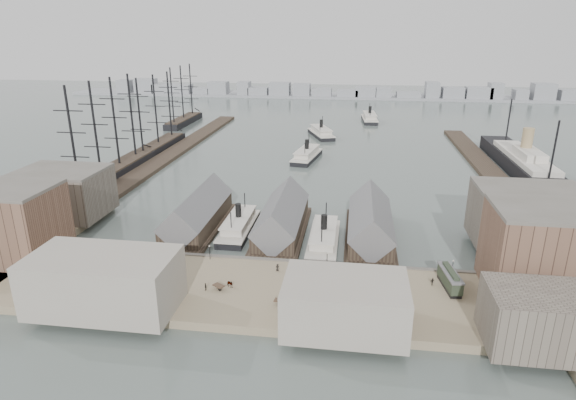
# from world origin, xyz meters

# --- Properties ---
(ground) EXTENTS (900.00, 900.00, 0.00)m
(ground) POSITION_xyz_m (0.00, 0.00, 0.00)
(ground) COLOR #4B5753
(ground) RESTS_ON ground
(quay) EXTENTS (180.00, 30.00, 2.00)m
(quay) POSITION_xyz_m (0.00, -20.00, 1.00)
(quay) COLOR #817256
(quay) RESTS_ON ground
(seawall) EXTENTS (180.00, 1.20, 2.30)m
(seawall) POSITION_xyz_m (0.00, -5.20, 1.15)
(seawall) COLOR #59544C
(seawall) RESTS_ON ground
(west_wharf) EXTENTS (10.00, 220.00, 1.60)m
(west_wharf) POSITION_xyz_m (-68.00, 100.00, 0.80)
(west_wharf) COLOR #2D231C
(west_wharf) RESTS_ON ground
(east_wharf) EXTENTS (10.00, 180.00, 1.60)m
(east_wharf) POSITION_xyz_m (78.00, 90.00, 0.80)
(east_wharf) COLOR #2D231C
(east_wharf) RESTS_ON ground
(ferry_shed_west) EXTENTS (14.00, 42.00, 12.60)m
(ferry_shed_west) POSITION_xyz_m (-26.00, 16.88, 4.64)
(ferry_shed_west) COLOR #2D231C
(ferry_shed_west) RESTS_ON ground
(ferry_shed_center) EXTENTS (14.00, 42.00, 12.60)m
(ferry_shed_center) POSITION_xyz_m (0.00, 16.88, 4.64)
(ferry_shed_center) COLOR #2D231C
(ferry_shed_center) RESTS_ON ground
(ferry_shed_east) EXTENTS (14.00, 42.00, 12.60)m
(ferry_shed_east) POSITION_xyz_m (26.00, 16.88, 4.64)
(ferry_shed_east) COLOR #2D231C
(ferry_shed_east) RESTS_ON ground
(warehouse_west_back) EXTENTS (26.00, 20.00, 14.00)m
(warehouse_west_back) POSITION_xyz_m (-70.00, 18.00, 9.00)
(warehouse_west_back) COLOR #60564C
(warehouse_west_back) RESTS_ON west_land
(warehouse_east_front) EXTENTS (30.00, 18.00, 19.00)m
(warehouse_east_front) POSITION_xyz_m (66.00, -12.00, 11.50)
(warehouse_east_front) COLOR brown
(warehouse_east_front) RESTS_ON east_land
(warehouse_east_back) EXTENTS (28.00, 20.00, 15.00)m
(warehouse_east_back) POSITION_xyz_m (68.00, 15.00, 9.50)
(warehouse_east_back) COLOR #60564C
(warehouse_east_back) RESTS_ON east_land
(street_bldg_center) EXTENTS (24.00, 16.00, 10.00)m
(street_bldg_center) POSITION_xyz_m (20.00, -32.00, 7.00)
(street_bldg_center) COLOR gray
(street_bldg_center) RESTS_ON quay
(street_bldg_west) EXTENTS (30.00, 16.00, 12.00)m
(street_bldg_west) POSITION_xyz_m (-30.00, -32.00, 8.00)
(street_bldg_west) COLOR gray
(street_bldg_west) RESTS_ON quay
(street_bldg_east) EXTENTS (18.00, 14.00, 11.00)m
(street_bldg_east) POSITION_xyz_m (55.00, -33.00, 7.50)
(street_bldg_east) COLOR #60564C
(street_bldg_east) RESTS_ON quay
(lamp_post_far_w) EXTENTS (0.44, 0.44, 3.92)m
(lamp_post_far_w) POSITION_xyz_m (-45.00, -7.00, 4.71)
(lamp_post_far_w) COLOR black
(lamp_post_far_w) RESTS_ON quay
(lamp_post_near_w) EXTENTS (0.44, 0.44, 3.92)m
(lamp_post_near_w) POSITION_xyz_m (-15.00, -7.00, 4.71)
(lamp_post_near_w) COLOR black
(lamp_post_near_w) RESTS_ON quay
(lamp_post_near_e) EXTENTS (0.44, 0.44, 3.92)m
(lamp_post_near_e) POSITION_xyz_m (15.00, -7.00, 4.71)
(lamp_post_near_e) COLOR black
(lamp_post_near_e) RESTS_ON quay
(lamp_post_far_e) EXTENTS (0.44, 0.44, 3.92)m
(lamp_post_far_e) POSITION_xyz_m (45.00, -7.00, 4.71)
(lamp_post_far_e) COLOR black
(lamp_post_far_e) RESTS_ON quay
(far_shore) EXTENTS (500.00, 40.00, 15.72)m
(far_shore) POSITION_xyz_m (-2.07, 334.14, 3.91)
(far_shore) COLOR gray
(far_shore) RESTS_ON ground
(ferry_docked_west) EXTENTS (8.03, 26.77, 9.56)m
(ferry_docked_west) POSITION_xyz_m (-13.00, 16.02, 2.24)
(ferry_docked_west) COLOR black
(ferry_docked_west) RESTS_ON ground
(ferry_docked_east) EXTENTS (8.18, 27.27, 9.74)m
(ferry_docked_east) POSITION_xyz_m (13.00, 9.97, 2.28)
(ferry_docked_east) COLOR black
(ferry_docked_east) RESTS_ON ground
(ferry_open_near) EXTENTS (13.07, 29.67, 10.24)m
(ferry_open_near) POSITION_xyz_m (-1.67, 105.26, 2.40)
(ferry_open_near) COLOR black
(ferry_open_near) RESTS_ON ground
(ferry_open_mid) EXTENTS (18.25, 30.20, 10.35)m
(ferry_open_mid) POSITION_xyz_m (1.00, 159.03, 2.43)
(ferry_open_mid) COLOR black
(ferry_open_mid) RESTS_ON ground
(ferry_open_far) EXTENTS (11.15, 30.98, 10.87)m
(ferry_open_far) POSITION_xyz_m (29.56, 212.47, 2.55)
(ferry_open_far) COLOR black
(ferry_open_far) RESTS_ON ground
(sailing_ship_near) EXTENTS (9.77, 67.32, 40.18)m
(sailing_ship_near) POSITION_xyz_m (-77.95, 63.00, 2.95)
(sailing_ship_near) COLOR black
(sailing_ship_near) RESTS_ON ground
(sailing_ship_mid) EXTENTS (9.16, 52.90, 37.64)m
(sailing_ship_mid) POSITION_xyz_m (-78.28, 113.69, 2.70)
(sailing_ship_mid) COLOR black
(sailing_ship_mid) RESTS_ON ground
(sailing_ship_far) EXTENTS (9.01, 50.04, 37.03)m
(sailing_ship_far) POSITION_xyz_m (-91.06, 186.94, 2.67)
(sailing_ship_far) COLOR black
(sailing_ship_far) RESTS_ON ground
(ocean_steamer) EXTENTS (13.26, 96.91, 19.38)m
(ocean_steamer) POSITION_xyz_m (92.00, 95.43, 4.17)
(ocean_steamer) COLOR black
(ocean_steamer) RESTS_ON ground
(tram) EXTENTS (4.37, 11.30, 3.92)m
(tram) POSITION_xyz_m (43.29, -13.37, 4.01)
(tram) COLOR black
(tram) RESTS_ON quay
(horse_cart_left) EXTENTS (4.46, 4.08, 1.64)m
(horse_cart_left) POSITION_xyz_m (-33.70, -14.34, 2.83)
(horse_cart_left) COLOR black
(horse_cart_left) RESTS_ON quay
(horse_cart_center) EXTENTS (4.79, 3.63, 1.68)m
(horse_cart_center) POSITION_xyz_m (-6.99, -20.64, 2.84)
(horse_cart_center) COLOR black
(horse_cart_center) RESTS_ON quay
(horse_cart_right) EXTENTS (4.74, 2.14, 1.58)m
(horse_cart_right) POSITION_xyz_m (8.14, -25.78, 2.80)
(horse_cart_right) COLOR black
(horse_cart_right) RESTS_ON quay
(pedestrian_0) EXTENTS (0.73, 0.60, 1.79)m
(pedestrian_0) POSITION_xyz_m (-41.84, -15.72, 2.89)
(pedestrian_0) COLOR black
(pedestrian_0) RESTS_ON quay
(pedestrian_1) EXTENTS (0.78, 0.94, 1.76)m
(pedestrian_1) POSITION_xyz_m (-32.66, -21.59, 2.88)
(pedestrian_1) COLOR black
(pedestrian_1) RESTS_ON quay
(pedestrian_2) EXTENTS (1.24, 0.90, 1.72)m
(pedestrian_2) POSITION_xyz_m (-24.17, -8.67, 2.86)
(pedestrian_2) COLOR black
(pedestrian_2) RESTS_ON quay
(pedestrian_3) EXTENTS (0.46, 1.06, 1.78)m
(pedestrian_3) POSITION_xyz_m (-11.39, -22.33, 2.89)
(pedestrian_3) COLOR black
(pedestrian_3) RESTS_ON quay
(pedestrian_4) EXTENTS (0.98, 0.74, 1.82)m
(pedestrian_4) POSITION_xyz_m (3.18, -10.89, 2.91)
(pedestrian_4) COLOR black
(pedestrian_4) RESTS_ON quay
(pedestrian_5) EXTENTS (0.73, 0.68, 1.61)m
(pedestrian_5) POSITION_xyz_m (10.15, -17.04, 2.81)
(pedestrian_5) COLOR black
(pedestrian_5) RESTS_ON quay
(pedestrian_6) EXTENTS (0.88, 1.00, 1.72)m
(pedestrian_6) POSITION_xyz_m (15.12, -11.26, 2.86)
(pedestrian_6) COLOR black
(pedestrian_6) RESTS_ON quay
(pedestrian_7) EXTENTS (1.34, 1.22, 1.80)m
(pedestrian_7) POSITION_xyz_m (28.71, -21.68, 2.90)
(pedestrian_7) COLOR black
(pedestrian_7) RESTS_ON quay
(pedestrian_8) EXTENTS (1.13, 0.66, 1.80)m
(pedestrian_8) POSITION_xyz_m (39.64, -12.71, 2.90)
(pedestrian_8) COLOR black
(pedestrian_8) RESTS_ON quay
(pedestrian_9) EXTENTS (0.52, 0.78, 1.59)m
(pedestrian_9) POSITION_xyz_m (53.96, -18.18, 2.80)
(pedestrian_9) COLOR black
(pedestrian_9) RESTS_ON quay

